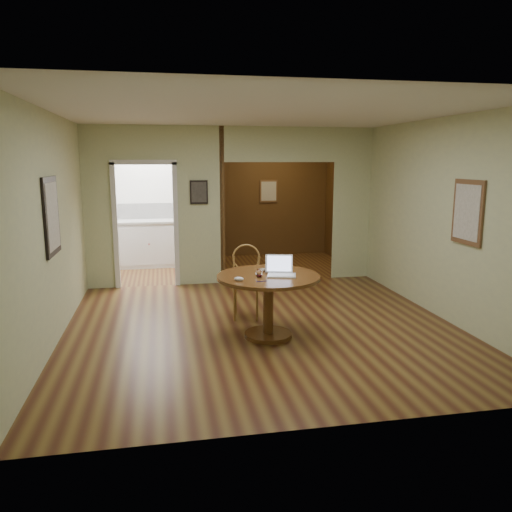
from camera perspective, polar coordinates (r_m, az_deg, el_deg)
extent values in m
plane|color=#452113|center=(6.52, 0.76, -8.18)|extent=(5.00, 5.00, 0.00)
plane|color=silver|center=(6.19, 0.82, 16.17)|extent=(5.00, 5.00, 0.00)
plane|color=#B2BB91|center=(3.83, 8.31, -0.97)|extent=(5.00, 0.00, 5.00)
plane|color=#B2BB91|center=(6.22, -22.43, 2.86)|extent=(0.00, 5.00, 5.00)
plane|color=#B2BB91|center=(7.15, 20.89, 3.90)|extent=(0.00, 5.00, 5.00)
cube|color=#B2BB91|center=(8.63, -17.55, 5.19)|extent=(0.50, 2.70, 0.04)
cube|color=#B2BB91|center=(8.60, -6.52, 5.61)|extent=(0.80, 2.70, 0.04)
cube|color=#B2BB91|center=(9.22, 10.87, 5.83)|extent=(0.70, 2.70, 0.04)
plane|color=white|center=(10.57, -11.44, 6.43)|extent=(2.70, 0.00, 2.70)
plane|color=#412813|center=(11.32, 1.42, 6.92)|extent=(2.70, 0.00, 2.70)
cube|color=#412813|center=(9.87, -4.75, 6.31)|extent=(0.08, 2.50, 2.70)
cube|color=black|center=(6.20, -22.35, 4.24)|extent=(0.03, 0.70, 0.90)
cube|color=brown|center=(6.70, 23.05, 4.62)|extent=(0.03, 0.60, 0.80)
cube|color=black|center=(8.56, -6.55, 7.26)|extent=(0.30, 0.03, 0.40)
cube|color=silver|center=(11.30, 1.45, 7.42)|extent=(0.40, 0.03, 0.50)
cube|color=white|center=(10.57, -11.39, 5.07)|extent=(2.00, 0.02, 0.32)
cylinder|color=#5C3517|center=(6.20, 1.39, -8.97)|extent=(0.58, 0.58, 0.05)
cylinder|color=#5C3517|center=(6.08, 1.41, -5.81)|extent=(0.12, 0.12, 0.67)
cylinder|color=#5C3517|center=(5.99, 1.42, -2.39)|extent=(1.24, 1.24, 0.04)
cylinder|color=olive|center=(6.81, -1.15, -3.38)|extent=(0.50, 0.50, 0.03)
cylinder|color=olive|center=(6.73, -2.47, -5.56)|extent=(0.03, 0.03, 0.45)
cylinder|color=olive|center=(6.72, 0.11, -5.57)|extent=(0.03, 0.03, 0.45)
cylinder|color=olive|center=(7.02, -2.34, -4.86)|extent=(0.03, 0.03, 0.45)
cylinder|color=olive|center=(7.01, 0.13, -4.87)|extent=(0.03, 0.03, 0.45)
cylinder|color=olive|center=(6.92, -2.53, -1.53)|extent=(0.03, 0.03, 0.36)
cylinder|color=olive|center=(6.91, 0.30, -1.54)|extent=(0.03, 0.03, 0.36)
torus|color=olive|center=(6.89, -1.12, -0.21)|extent=(0.39, 0.10, 0.39)
cube|color=silver|center=(5.94, 2.95, -2.22)|extent=(0.38, 0.31, 0.02)
cube|color=silver|center=(5.91, 3.02, -2.20)|extent=(0.30, 0.19, 0.00)
cube|color=silver|center=(6.05, 2.65, -0.86)|extent=(0.34, 0.14, 0.22)
cube|color=#858EAA|center=(6.04, 2.67, -0.87)|extent=(0.29, 0.12, 0.18)
imported|color=silver|center=(6.21, 1.99, -1.60)|extent=(0.36, 0.29, 0.02)
ellipsoid|color=silver|center=(5.69, -1.97, -2.63)|extent=(0.13, 0.10, 0.05)
cylinder|color=#0C0B50|center=(5.66, 0.65, -2.91)|extent=(0.13, 0.02, 0.01)
cube|color=silver|center=(10.38, -11.27, 1.35)|extent=(2.00, 0.55, 0.90)
cube|color=silver|center=(10.31, -11.36, 3.93)|extent=(2.06, 0.60, 0.04)
sphere|color=#B20C0C|center=(10.08, -12.14, 1.33)|extent=(0.03, 0.03, 0.03)
sphere|color=#B20C0C|center=(10.11, -6.46, 1.53)|extent=(0.03, 0.03, 0.03)
ellipsoid|color=#C7B692|center=(10.31, -6.94, 5.06)|extent=(0.32, 0.27, 0.32)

